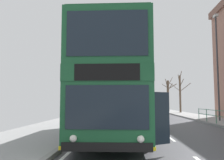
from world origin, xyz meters
name	(u,v)px	position (x,y,z in m)	size (l,w,h in m)	color
double_decker_bus_main	(114,87)	(-2.59, 7.59, 2.36)	(3.32, 10.24, 4.52)	#19512D
street_lamp_far_side	(217,59)	(5.71, 16.38, 5.24)	(0.28, 0.60, 8.94)	#38383D
bare_tree_far_00	(168,94)	(5.44, 37.85, 2.98)	(2.66, 2.93, 5.86)	brown
bare_tree_far_01	(180,92)	(6.30, 32.67, 3.17)	(3.30, 1.93, 6.31)	brown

